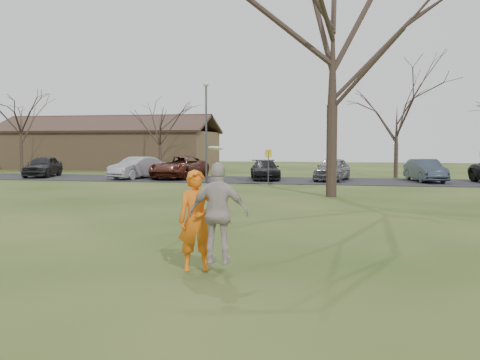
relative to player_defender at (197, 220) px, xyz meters
name	(u,v)px	position (x,y,z in m)	size (l,w,h in m)	color
ground	(198,272)	(0.05, -0.10, -0.98)	(120.00, 120.00, 0.00)	#1E380F
parking_strip	(306,181)	(0.05, 24.90, -0.96)	(62.00, 6.50, 0.04)	black
player_defender	(197,220)	(0.00, 0.00, 0.00)	(0.71, 0.47, 1.96)	orange
car_0	(43,166)	(-18.81, 24.82, -0.18)	(1.79, 4.46, 1.52)	black
car_1	(137,168)	(-11.51, 24.57, -0.20)	(1.56, 4.48, 1.48)	#A2A2A8
car_2	(179,167)	(-8.65, 25.20, -0.17)	(2.55, 5.54, 1.54)	#491C11
car_3	(265,170)	(-2.67, 25.19, -0.29)	(1.81, 4.46, 1.29)	black
car_4	(332,169)	(1.75, 25.14, -0.20)	(1.76, 4.36, 1.49)	slate
car_5	(425,170)	(7.53, 25.33, -0.23)	(1.49, 4.29, 1.41)	#2F3947
catching_play	(219,213)	(0.51, -0.26, 0.19)	(1.14, 0.52, 2.21)	#BCACA8
building	(109,148)	(-19.95, 37.90, 0.95)	(20.60, 8.50, 5.14)	#8C6D4C
lamp_post	(206,119)	(-5.95, 22.40, 2.99)	(0.34, 0.34, 6.27)	#47474C
sign_yellow	(268,160)	(-1.95, 21.90, 0.47)	(0.35, 0.35, 2.08)	#47474C
big_tree	(333,42)	(2.05, 14.90, 6.02)	(9.00, 9.00, 14.00)	#352821
small_tree_row	(373,123)	(4.44, 29.96, 2.91)	(55.00, 5.90, 8.50)	#352821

